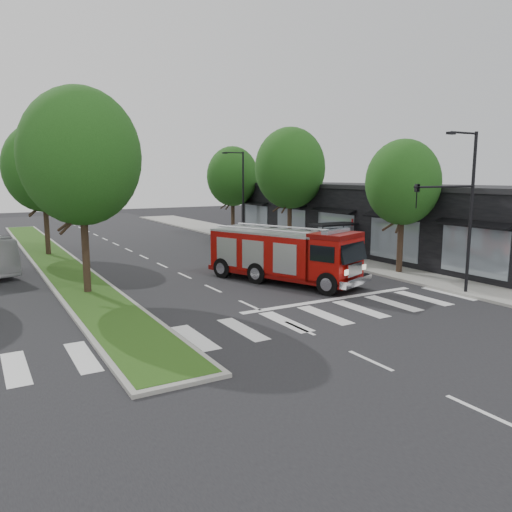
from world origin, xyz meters
The scene contains 13 objects.
ground centered at (0.00, 0.00, 0.00)m, with size 140.00×140.00×0.00m, color black.
sidewalk_right centered at (12.50, 10.00, 0.07)m, with size 5.00×80.00×0.15m, color gray.
median centered at (-6.00, 18.00, 0.08)m, with size 3.00×50.00×0.15m.
storefront_row centered at (17.00, 10.00, 2.50)m, with size 8.00×30.00×5.00m, color black.
bus_shelter centered at (11.20, 8.15, 2.04)m, with size 3.20×1.60×2.61m.
tree_right_near centered at (11.50, 2.00, 5.51)m, with size 4.40×4.40×8.05m.
tree_right_mid centered at (11.50, 14.00, 6.49)m, with size 5.60×5.60×9.72m.
tree_right_far centered at (11.50, 24.00, 5.84)m, with size 5.00×5.00×8.73m.
tree_median_near centered at (-6.00, 6.00, 6.81)m, with size 5.80×5.80×10.16m.
tree_median_far centered at (-6.00, 20.00, 6.49)m, with size 5.60×5.60×9.72m.
streetlight_right_near centered at (9.61, -3.50, 4.67)m, with size 4.08×0.22×8.00m.
streetlight_right_far centered at (10.35, 20.00, 4.48)m, with size 2.11×0.20×8.00m.
fire_engine centered at (4.16, 3.54, 1.53)m, with size 5.95×9.57×3.20m.
Camera 1 is at (-10.85, -19.47, 5.91)m, focal length 35.00 mm.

